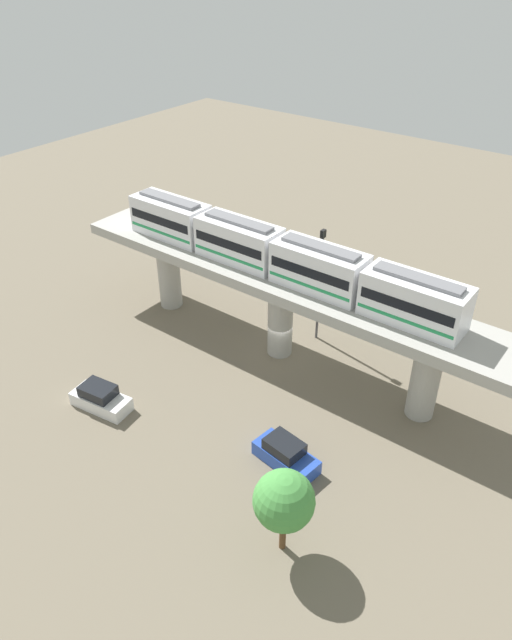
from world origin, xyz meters
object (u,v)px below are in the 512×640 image
Objects in this scene: tree_near_viaduct at (284,501)px; parked_car_blue at (286,454)px; parked_car_white at (100,398)px; tree_mid_lot at (404,287)px; signal_post at (320,281)px; train at (277,254)px.

parked_car_blue is at bearing 33.25° from tree_near_viaduct.
parked_car_white is 0.86× the size of tree_mid_lot.
parked_car_white is 25.05m from tree_mid_lot.
tree_mid_lot is (23.47, 4.54, -0.14)m from tree_near_viaduct.
signal_post reaches higher than tree_mid_lot.
train is 15.86m from parked_car_white.
parked_car_white is 18.22m from signal_post.
train reaches higher than parked_car_white.
tree_near_viaduct is 23.90m from tree_mid_lot.
parked_car_blue is 14.59m from signal_post.
parked_car_white is at bearing 155.75° from train.
tree_mid_lot is (9.27, -6.10, -4.87)m from train.
tree_near_viaduct is at bearing -169.06° from tree_mid_lot.
signal_post is (17.60, 9.00, 1.58)m from tree_near_viaduct.
train reaches higher than tree_near_viaduct.
train is 4.92m from signal_post.
tree_near_viaduct is 19.83m from signal_post.
train is at bearing 146.62° from tree_mid_lot.
signal_post is at bearing 32.02° from parked_car_blue.
parked_car_blue is 0.83× the size of tree_near_viaduct.
train is at bearing 154.22° from signal_post.
signal_post is (16.06, -7.34, 4.51)m from parked_car_white.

